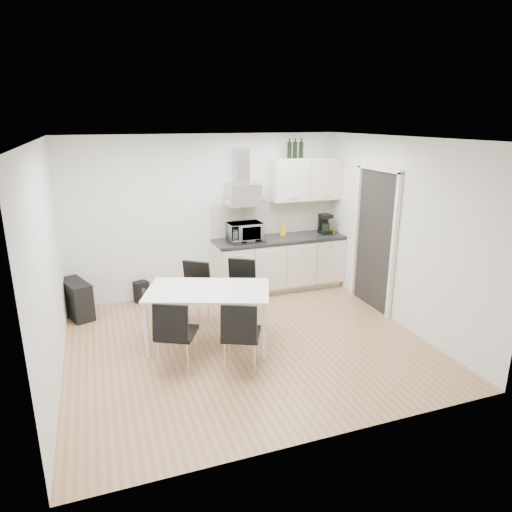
{
  "coord_description": "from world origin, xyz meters",
  "views": [
    {
      "loc": [
        -1.71,
        -5.11,
        2.82
      ],
      "look_at": [
        0.21,
        0.25,
        1.1
      ],
      "focal_mm": 32.0,
      "sensor_mm": 36.0,
      "label": 1
    }
  ],
  "objects_px": {
    "chair_far_left": "(192,295)",
    "chair_near_left": "(177,334)",
    "chair_far_right": "(239,292)",
    "floor_speaker": "(142,292)",
    "guitar_amp": "(77,299)",
    "chair_near_right": "(241,335)",
    "dining_table": "(208,295)",
    "kitchenette": "(281,242)"
  },
  "relations": [
    {
      "from": "chair_near_left",
      "to": "guitar_amp",
      "type": "height_order",
      "value": "chair_near_left"
    },
    {
      "from": "chair_near_right",
      "to": "floor_speaker",
      "type": "relative_size",
      "value": 2.57
    },
    {
      "from": "chair_far_right",
      "to": "floor_speaker",
      "type": "xyz_separation_m",
      "value": [
        -1.26,
        1.18,
        -0.27
      ]
    },
    {
      "from": "kitchenette",
      "to": "dining_table",
      "type": "bearing_deg",
      "value": -136.48
    },
    {
      "from": "kitchenette",
      "to": "guitar_amp",
      "type": "xyz_separation_m",
      "value": [
        -3.28,
        -0.08,
        -0.56
      ]
    },
    {
      "from": "chair_near_left",
      "to": "chair_near_right",
      "type": "xyz_separation_m",
      "value": [
        0.69,
        -0.28,
        0.0
      ]
    },
    {
      "from": "guitar_amp",
      "to": "floor_speaker",
      "type": "distance_m",
      "value": 0.99
    },
    {
      "from": "kitchenette",
      "to": "dining_table",
      "type": "distance_m",
      "value": 2.27
    },
    {
      "from": "chair_far_right",
      "to": "floor_speaker",
      "type": "bearing_deg",
      "value": -11.12
    },
    {
      "from": "chair_far_right",
      "to": "floor_speaker",
      "type": "distance_m",
      "value": 1.75
    },
    {
      "from": "chair_far_left",
      "to": "guitar_amp",
      "type": "height_order",
      "value": "chair_far_left"
    },
    {
      "from": "kitchenette",
      "to": "dining_table",
      "type": "xyz_separation_m",
      "value": [
        -1.65,
        -1.56,
        -0.15
      ]
    },
    {
      "from": "dining_table",
      "to": "chair_near_left",
      "type": "distance_m",
      "value": 0.74
    },
    {
      "from": "dining_table",
      "to": "chair_far_right",
      "type": "bearing_deg",
      "value": 64.19
    },
    {
      "from": "chair_near_left",
      "to": "dining_table",
      "type": "bearing_deg",
      "value": 71.34
    },
    {
      "from": "floor_speaker",
      "to": "chair_near_left",
      "type": "bearing_deg",
      "value": -105.31
    },
    {
      "from": "chair_far_left",
      "to": "chair_near_left",
      "type": "height_order",
      "value": "same"
    },
    {
      "from": "kitchenette",
      "to": "chair_near_right",
      "type": "xyz_separation_m",
      "value": [
        -1.45,
        -2.32,
        -0.39
      ]
    },
    {
      "from": "dining_table",
      "to": "chair_far_left",
      "type": "distance_m",
      "value": 0.71
    },
    {
      "from": "chair_far_left",
      "to": "floor_speaker",
      "type": "height_order",
      "value": "chair_far_left"
    },
    {
      "from": "chair_far_right",
      "to": "chair_far_left",
      "type": "bearing_deg",
      "value": 21.75
    },
    {
      "from": "kitchenette",
      "to": "chair_near_left",
      "type": "height_order",
      "value": "kitchenette"
    },
    {
      "from": "kitchenette",
      "to": "floor_speaker",
      "type": "relative_size",
      "value": 7.37
    },
    {
      "from": "kitchenette",
      "to": "guitar_amp",
      "type": "distance_m",
      "value": 3.33
    },
    {
      "from": "chair_far_right",
      "to": "floor_speaker",
      "type": "height_order",
      "value": "chair_far_right"
    },
    {
      "from": "chair_far_right",
      "to": "floor_speaker",
      "type": "relative_size",
      "value": 2.57
    },
    {
      "from": "dining_table",
      "to": "chair_far_left",
      "type": "relative_size",
      "value": 1.98
    },
    {
      "from": "chair_near_right",
      "to": "guitar_amp",
      "type": "distance_m",
      "value": 2.89
    },
    {
      "from": "kitchenette",
      "to": "floor_speaker",
      "type": "height_order",
      "value": "kitchenette"
    },
    {
      "from": "kitchenette",
      "to": "chair_far_right",
      "type": "xyz_separation_m",
      "value": [
        -1.06,
        -1.01,
        -0.39
      ]
    },
    {
      "from": "dining_table",
      "to": "floor_speaker",
      "type": "bearing_deg",
      "value": 132.28
    },
    {
      "from": "dining_table",
      "to": "chair_near_left",
      "type": "relative_size",
      "value": 1.98
    },
    {
      "from": "chair_far_left",
      "to": "chair_near_right",
      "type": "relative_size",
      "value": 1.0
    },
    {
      "from": "chair_far_left",
      "to": "dining_table",
      "type": "bearing_deg",
      "value": 133.05
    },
    {
      "from": "chair_near_right",
      "to": "floor_speaker",
      "type": "distance_m",
      "value": 2.65
    },
    {
      "from": "kitchenette",
      "to": "chair_far_right",
      "type": "height_order",
      "value": "kitchenette"
    },
    {
      "from": "kitchenette",
      "to": "chair_far_left",
      "type": "height_order",
      "value": "kitchenette"
    },
    {
      "from": "chair_far_left",
      "to": "chair_near_left",
      "type": "bearing_deg",
      "value": 106.13
    },
    {
      "from": "chair_far_left",
      "to": "guitar_amp",
      "type": "distance_m",
      "value": 1.76
    },
    {
      "from": "chair_near_left",
      "to": "floor_speaker",
      "type": "xyz_separation_m",
      "value": [
        -0.18,
        2.21,
        -0.27
      ]
    },
    {
      "from": "floor_speaker",
      "to": "dining_table",
      "type": "bearing_deg",
      "value": -88.46
    },
    {
      "from": "chair_near_left",
      "to": "chair_far_right",
      "type": "bearing_deg",
      "value": 71.03
    }
  ]
}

